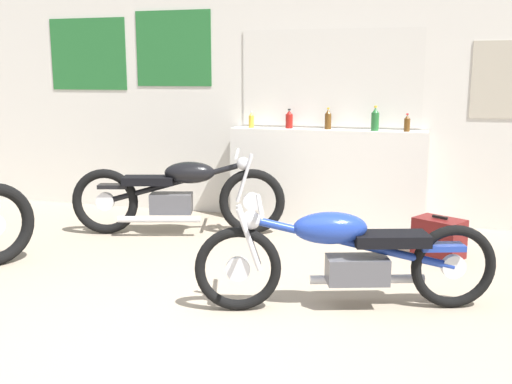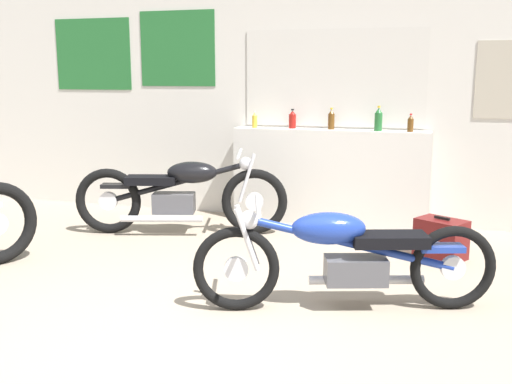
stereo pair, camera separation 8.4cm
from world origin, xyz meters
name	(u,v)px [view 2 (the right image)]	position (x,y,z in m)	size (l,w,h in m)	color
ground_plane	(180,357)	(0.00, 0.00, 0.00)	(24.00, 24.00, 0.00)	gray
wall_back	(309,93)	(0.01, 3.59, 1.41)	(10.00, 0.07, 2.80)	silver
sill_counter	(329,177)	(0.28, 3.42, 0.51)	(2.10, 0.28, 1.03)	silver
bottle_leftmost	(255,120)	(-0.55, 3.38, 1.11)	(0.06, 0.06, 0.18)	gold
bottle_left_center	(292,120)	(-0.14, 3.43, 1.12)	(0.08, 0.08, 0.21)	maroon
bottle_center	(331,120)	(0.29, 3.43, 1.13)	(0.07, 0.07, 0.23)	#5B3814
bottle_right_center	(378,120)	(0.79, 3.38, 1.14)	(0.08, 0.08, 0.26)	#23662D
bottle_rightmost	(410,124)	(1.11, 3.37, 1.11)	(0.06, 0.06, 0.19)	#5B3814
motorcycle_blue	(346,255)	(0.81, 0.99, 0.39)	(2.02, 0.83, 0.76)	black
motorcycle_black	(181,194)	(-1.09, 2.55, 0.41)	(2.12, 0.80, 0.84)	black
hard_case_darkred	(441,239)	(1.46, 2.42, 0.18)	(0.49, 0.44, 0.38)	maroon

